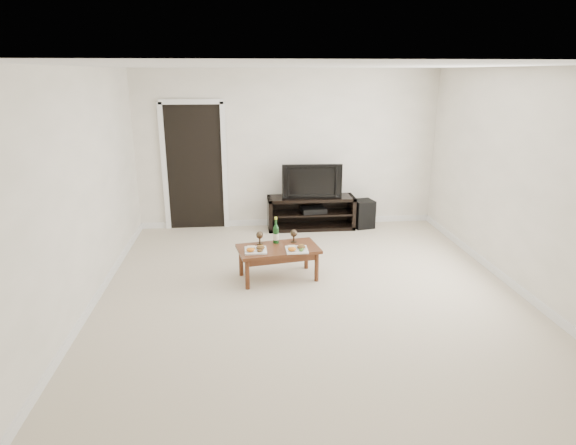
# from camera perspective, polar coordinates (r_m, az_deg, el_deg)

# --- Properties ---
(floor) EXTENTS (5.50, 5.50, 0.00)m
(floor) POSITION_cam_1_polar(r_m,az_deg,el_deg) (5.84, 2.66, -8.35)
(floor) COLOR beige
(floor) RESTS_ON ground
(back_wall) EXTENTS (5.00, 0.04, 2.60)m
(back_wall) POSITION_cam_1_polar(r_m,az_deg,el_deg) (8.11, 0.00, 8.63)
(back_wall) COLOR white
(back_wall) RESTS_ON ground
(ceiling) EXTENTS (5.00, 5.50, 0.04)m
(ceiling) POSITION_cam_1_polar(r_m,az_deg,el_deg) (5.27, 3.08, 18.27)
(ceiling) COLOR white
(ceiling) RESTS_ON back_wall
(doorway) EXTENTS (0.90, 0.02, 2.05)m
(doorway) POSITION_cam_1_polar(r_m,az_deg,el_deg) (8.12, -10.99, 6.35)
(doorway) COLOR black
(doorway) RESTS_ON ground
(media_console) EXTENTS (1.45, 0.45, 0.55)m
(media_console) POSITION_cam_1_polar(r_m,az_deg,el_deg) (8.11, 2.74, 1.18)
(media_console) COLOR black
(media_console) RESTS_ON ground
(television) EXTENTS (0.99, 0.17, 0.57)m
(television) POSITION_cam_1_polar(r_m,az_deg,el_deg) (7.97, 2.80, 5.04)
(television) COLOR black
(television) RESTS_ON media_console
(av_receiver) EXTENTS (0.43, 0.34, 0.08)m
(av_receiver) POSITION_cam_1_polar(r_m,az_deg,el_deg) (8.09, 3.02, 1.51)
(av_receiver) COLOR black
(av_receiver) RESTS_ON media_console
(subwoofer) EXTENTS (0.37, 0.37, 0.47)m
(subwoofer) POSITION_cam_1_polar(r_m,az_deg,el_deg) (8.27, 8.91, 1.03)
(subwoofer) COLOR black
(subwoofer) RESTS_ON ground
(coffee_table) EXTENTS (1.09, 0.71, 0.42)m
(coffee_table) POSITION_cam_1_polar(r_m,az_deg,el_deg) (6.16, -1.16, -4.80)
(coffee_table) COLOR #532A17
(coffee_table) RESTS_ON ground
(plate_left) EXTENTS (0.27, 0.27, 0.07)m
(plate_left) POSITION_cam_1_polar(r_m,az_deg,el_deg) (5.96, -3.86, -3.10)
(plate_left) COLOR white
(plate_left) RESTS_ON coffee_table
(plate_right) EXTENTS (0.27, 0.27, 0.07)m
(plate_right) POSITION_cam_1_polar(r_m,az_deg,el_deg) (5.97, 1.04, -3.03)
(plate_right) COLOR white
(plate_right) RESTS_ON coffee_table
(wine_bottle) EXTENTS (0.07, 0.07, 0.35)m
(wine_bottle) POSITION_cam_1_polar(r_m,az_deg,el_deg) (6.19, -1.44, -0.91)
(wine_bottle) COLOR #0F3914
(wine_bottle) RESTS_ON coffee_table
(goblet_left) EXTENTS (0.09, 0.09, 0.17)m
(goblet_left) POSITION_cam_1_polar(r_m,az_deg,el_deg) (6.19, -3.38, -1.81)
(goblet_left) COLOR #3E3022
(goblet_left) RESTS_ON coffee_table
(goblet_right) EXTENTS (0.09, 0.09, 0.17)m
(goblet_right) POSITION_cam_1_polar(r_m,az_deg,el_deg) (6.25, 0.69, -1.59)
(goblet_right) COLOR #3E3022
(goblet_right) RESTS_ON coffee_table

